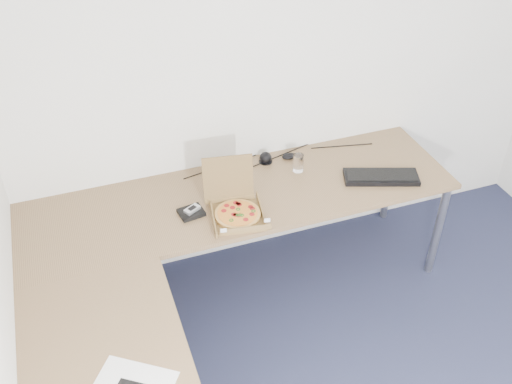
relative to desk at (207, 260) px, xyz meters
name	(u,v)px	position (x,y,z in m)	size (l,w,h in m)	color
room_shell	(490,274)	(0.82, -0.97, 0.55)	(3.50, 3.50, 2.50)	white
desk	(207,260)	(0.00, 0.00, 0.00)	(2.50, 2.20, 0.73)	olive
pizza_box	(237,210)	(0.24, 0.25, 0.06)	(0.28, 0.33, 0.28)	olive
drinking_glass	(298,163)	(0.72, 0.53, 0.09)	(0.06, 0.06, 0.11)	silver
keyboard	(381,177)	(1.16, 0.29, 0.04)	(0.44, 0.16, 0.03)	black
mouse	(289,156)	(0.72, 0.67, 0.05)	(0.09, 0.06, 0.03)	black
wallet	(191,212)	(0.01, 0.35, 0.04)	(0.13, 0.11, 0.02)	black
phone	(192,209)	(0.02, 0.35, 0.06)	(0.09, 0.05, 0.02)	#B2B5BA
dome_speaker	(266,157)	(0.57, 0.69, 0.07)	(0.08, 0.08, 0.07)	black
cable_bundle	(275,158)	(0.64, 0.71, 0.03)	(0.60, 0.04, 0.01)	black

